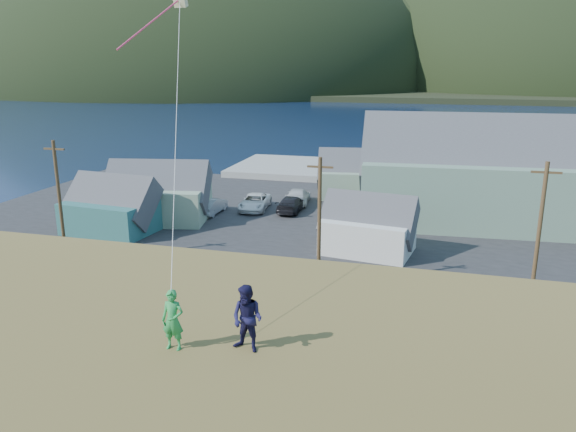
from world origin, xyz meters
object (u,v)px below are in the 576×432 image
object	(u,v)px
shed_teal	(112,207)
shed_palegreen_near	(158,194)
shed_palegreen_far	(362,175)
wharf	(334,170)
kite_flyer_green	(173,320)
kite_flyer_navy	(247,319)
lodge	(559,177)
shed_white	(368,226)

from	to	relation	value
shed_teal	shed_palegreen_near	xyz separation A→B (m)	(2.07, 4.28, 0.26)
shed_palegreen_far	shed_teal	bearing A→B (deg)	-143.81
wharf	kite_flyer_green	size ratio (longest dim) A/B	16.73
kite_flyer_green	kite_flyer_navy	size ratio (longest dim) A/B	0.91
shed_palegreen_near	kite_flyer_navy	size ratio (longest dim) A/B	5.94
wharf	kite_flyer_navy	size ratio (longest dim) A/B	15.26
shed_palegreen_far	kite_flyer_green	size ratio (longest dim) A/B	6.47
lodge	kite_flyer_green	size ratio (longest dim) A/B	21.95
shed_teal	shed_palegreen_near	size ratio (longest dim) A/B	0.81
shed_white	kite_flyer_green	bearing A→B (deg)	-84.23
shed_teal	shed_white	size ratio (longest dim) A/B	1.08
shed_palegreen_far	kite_flyer_navy	bearing A→B (deg)	-94.26
lodge	kite_flyer_navy	world-z (taller)	lodge
shed_palegreen_far	wharf	bearing A→B (deg)	104.80
kite_flyer_navy	lodge	bearing A→B (deg)	82.61
shed_teal	shed_palegreen_far	distance (m)	26.23
kite_flyer_navy	shed_palegreen_far	bearing A→B (deg)	106.71
wharf	shed_palegreen_near	bearing A→B (deg)	-113.02
wharf	kite_flyer_navy	distance (m)	60.51
shed_teal	kite_flyer_navy	xyz separation A→B (m)	(22.09, -28.56, 5.79)
shed_palegreen_near	shed_palegreen_far	distance (m)	21.80
kite_flyer_navy	shed_palegreen_near	bearing A→B (deg)	133.92
shed_palegreen_far	kite_flyer_navy	size ratio (longest dim) A/B	5.90
wharf	shed_white	xyz separation A→B (m)	(8.27, -30.57, 1.70)
shed_white	kite_flyer_navy	world-z (taller)	kite_flyer_navy
shed_palegreen_near	wharf	bearing A→B (deg)	56.14
lodge	shed_palegreen_near	xyz separation A→B (m)	(-34.46, -6.95, -2.02)
kite_flyer_navy	shed_white	bearing A→B (deg)	103.49
shed_palegreen_near	lodge	bearing A→B (deg)	0.56
lodge	shed_teal	distance (m)	38.29
shed_palegreen_near	shed_white	xyz separation A→B (m)	(19.55, -4.02, -0.38)
shed_teal	shed_palegreen_far	bearing A→B (deg)	50.54
shed_palegreen_near	shed_palegreen_far	xyz separation A→B (m)	(16.60, 14.13, -0.10)
shed_palegreen_near	kite_flyer_green	xyz separation A→B (m)	(18.21, -33.24, 5.45)
shed_palegreen_near	shed_palegreen_far	bearing A→B (deg)	29.56
shed_palegreen_far	kite_flyer_green	bearing A→B (deg)	-96.46
lodge	shed_white	world-z (taller)	lodge
shed_white	shed_teal	bearing A→B (deg)	-170.92
lodge	shed_white	bearing A→B (deg)	-147.15
wharf	shed_palegreen_far	distance (m)	13.65
wharf	shed_teal	bearing A→B (deg)	-113.41
kite_flyer_green	kite_flyer_navy	world-z (taller)	kite_flyer_navy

